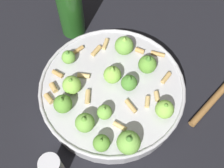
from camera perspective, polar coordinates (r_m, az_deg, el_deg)
The scene contains 5 objects.
ground_plane at distance 0.67m, azimuth -0.00°, elevation -2.79°, with size 2.40×2.40×0.00m, color black.
cooking_pan at distance 0.63m, azimuth -0.01°, elevation -1.52°, with size 0.34×0.34×0.11m.
pepper_shaker at distance 0.58m, azimuth -12.28°, elevation -16.98°, with size 0.04×0.04×0.09m.
olive_oil_bottle at distance 0.74m, azimuth -8.75°, elevation 15.28°, with size 0.07×0.07×0.20m.
wooden_spoon at distance 0.71m, azimuth 21.68°, elevation -1.75°, with size 0.17×0.16×0.02m.
Camera 1 is at (-0.30, -0.01, 0.60)m, focal length 43.45 mm.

